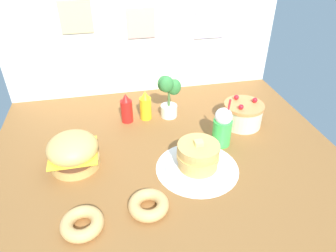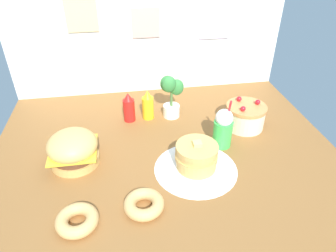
# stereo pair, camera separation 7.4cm
# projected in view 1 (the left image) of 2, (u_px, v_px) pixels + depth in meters

# --- Properties ---
(ground_plane) EXTENTS (2.21, 2.00, 0.02)m
(ground_plane) POSITION_uv_depth(u_px,v_px,m) (169.00, 163.00, 1.90)
(ground_plane) COLOR brown
(back_wall) EXTENTS (2.21, 0.04, 0.99)m
(back_wall) POSITION_uv_depth(u_px,v_px,m) (143.00, 33.00, 2.43)
(back_wall) COLOR silver
(back_wall) RESTS_ON ground_plane
(doily_mat) EXTENTS (0.50, 0.50, 0.00)m
(doily_mat) POSITION_uv_depth(u_px,v_px,m) (197.00, 168.00, 1.84)
(doily_mat) COLOR white
(doily_mat) RESTS_ON ground_plane
(burger) EXTENTS (0.30, 0.30, 0.22)m
(burger) POSITION_uv_depth(u_px,v_px,m) (73.00, 152.00, 1.81)
(burger) COLOR #DBA859
(burger) RESTS_ON ground_plane
(pancake_stack) EXTENTS (0.38, 0.38, 0.20)m
(pancake_stack) POSITION_uv_depth(u_px,v_px,m) (198.00, 158.00, 1.79)
(pancake_stack) COLOR white
(pancake_stack) RESTS_ON doily_mat
(layer_cake) EXTENTS (0.28, 0.28, 0.21)m
(layer_cake) POSITION_uv_depth(u_px,v_px,m) (243.00, 114.00, 2.19)
(layer_cake) COLOR beige
(layer_cake) RESTS_ON ground_plane
(ketchup_bottle) EXTENTS (0.09, 0.09, 0.23)m
(ketchup_bottle) POSITION_uv_depth(u_px,v_px,m) (127.00, 109.00, 2.22)
(ketchup_bottle) COLOR red
(ketchup_bottle) RESTS_ON ground_plane
(mustard_bottle) EXTENTS (0.09, 0.09, 0.23)m
(mustard_bottle) POSITION_uv_depth(u_px,v_px,m) (145.00, 106.00, 2.25)
(mustard_bottle) COLOR yellow
(mustard_bottle) RESTS_ON ground_plane
(cream_soda_cup) EXTENTS (0.12, 0.12, 0.34)m
(cream_soda_cup) POSITION_uv_depth(u_px,v_px,m) (222.00, 127.00, 1.98)
(cream_soda_cup) COLOR green
(cream_soda_cup) RESTS_ON ground_plane
(donut_pink_glaze) EXTENTS (0.21, 0.21, 0.06)m
(donut_pink_glaze) POSITION_uv_depth(u_px,v_px,m) (82.00, 223.00, 1.46)
(donut_pink_glaze) COLOR tan
(donut_pink_glaze) RESTS_ON ground_plane
(donut_chocolate) EXTENTS (0.21, 0.21, 0.06)m
(donut_chocolate) POSITION_uv_depth(u_px,v_px,m) (149.00, 205.00, 1.56)
(donut_chocolate) COLOR tan
(donut_chocolate) RESTS_ON ground_plane
(potted_plant) EXTENTS (0.17, 0.13, 0.34)m
(potted_plant) POSITION_uv_depth(u_px,v_px,m) (169.00, 94.00, 2.24)
(potted_plant) COLOR white
(potted_plant) RESTS_ON ground_plane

